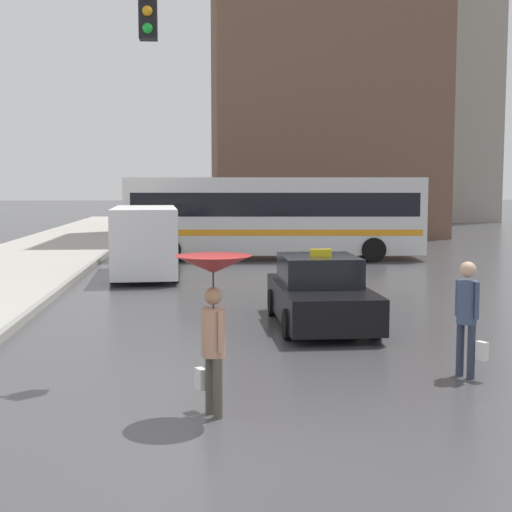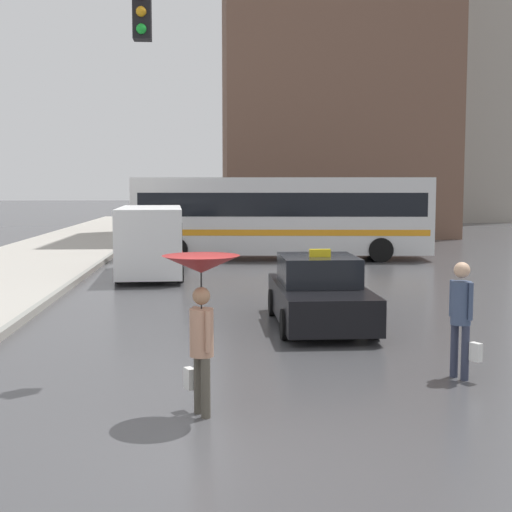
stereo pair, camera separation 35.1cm
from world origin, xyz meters
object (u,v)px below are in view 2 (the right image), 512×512
object	(u,v)px
pedestrian_with_umbrella	(201,289)
pedestrian_man	(462,311)
city_bus	(282,214)
taxi	(319,294)
traffic_light	(15,96)
ambulance_van	(151,238)

from	to	relation	value
pedestrian_with_umbrella	pedestrian_man	xyz separation A→B (m)	(3.94, 1.51, -0.59)
city_bus	pedestrian_with_umbrella	distance (m)	20.10
pedestrian_with_umbrella	pedestrian_man	size ratio (longest dim) A/B	1.15
taxi	traffic_light	world-z (taller)	traffic_light
taxi	pedestrian_man	size ratio (longest dim) A/B	2.36
ambulance_van	city_bus	xyz separation A→B (m)	(4.88, 5.19, 0.57)
city_bus	traffic_light	bearing A→B (deg)	166.10
ambulance_van	traffic_light	world-z (taller)	traffic_light
taxi	ambulance_van	size ratio (longest dim) A/B	0.75
ambulance_van	pedestrian_with_umbrella	world-z (taller)	ambulance_van
taxi	pedestrian_with_umbrella	xyz separation A→B (m)	(-2.44, -5.85, 0.97)
ambulance_van	pedestrian_with_umbrella	bearing A→B (deg)	94.18
taxi	traffic_light	distance (m)	7.27
taxi	traffic_light	xyz separation A→B (m)	(-5.32, -3.33, 3.68)
pedestrian_with_umbrella	traffic_light	world-z (taller)	traffic_light
city_bus	pedestrian_man	size ratio (longest dim) A/B	6.70
pedestrian_man	pedestrian_with_umbrella	bearing A→B (deg)	-95.84
taxi	ambulance_van	world-z (taller)	ambulance_van
pedestrian_with_umbrella	traffic_light	size ratio (longest dim) A/B	0.33
pedestrian_with_umbrella	traffic_light	bearing A→B (deg)	23.40
taxi	pedestrian_with_umbrella	size ratio (longest dim) A/B	2.05
ambulance_van	city_bus	size ratio (longest dim) A/B	0.47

